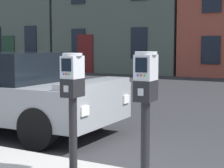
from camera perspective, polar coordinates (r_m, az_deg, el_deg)
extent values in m
cylinder|color=black|center=(4.37, -5.65, -7.44)|extent=(0.09, 0.09, 0.86)
cube|color=black|center=(4.28, -5.72, -0.52)|extent=(0.18, 0.25, 0.20)
cube|color=#A5A8AD|center=(4.18, -6.65, -0.69)|extent=(0.06, 0.01, 0.07)
cube|color=#B7BABF|center=(4.26, -5.75, 2.44)|extent=(0.18, 0.24, 0.24)
cube|color=black|center=(4.16, -6.63, 2.75)|extent=(0.12, 0.01, 0.14)
cylinder|color=blue|center=(4.19, -7.03, 1.43)|extent=(0.02, 0.01, 0.02)
cylinder|color=red|center=(4.17, -6.63, 1.41)|extent=(0.02, 0.01, 0.02)
cylinder|color=green|center=(4.15, -6.23, 1.40)|extent=(0.02, 0.01, 0.02)
cylinder|color=#B7BABF|center=(4.26, -5.77, 4.28)|extent=(0.23, 0.23, 0.03)
cylinder|color=black|center=(3.95, 4.82, -8.76)|extent=(0.09, 0.09, 0.88)
cube|color=black|center=(3.85, 4.89, -0.96)|extent=(0.18, 0.25, 0.20)
cube|color=#A5A8AD|center=(3.73, 4.16, -1.17)|extent=(0.06, 0.01, 0.07)
cube|color=#B7BABF|center=(3.83, 4.92, 2.39)|extent=(0.18, 0.24, 0.25)
cube|color=black|center=(3.72, 4.24, 2.76)|extent=(0.12, 0.01, 0.14)
cylinder|color=blue|center=(3.73, 3.72, 1.25)|extent=(0.02, 0.01, 0.02)
cylinder|color=red|center=(3.72, 4.21, 1.23)|extent=(0.02, 0.01, 0.02)
cylinder|color=green|center=(3.71, 4.71, 1.21)|extent=(0.02, 0.01, 0.02)
cylinder|color=#B7BABF|center=(3.82, 4.94, 4.47)|extent=(0.23, 0.23, 0.03)
cube|color=gray|center=(7.52, -15.68, -1.91)|extent=(4.46, 1.95, 0.62)
cube|color=gray|center=(6.29, -2.53, 0.05)|extent=(0.50, 1.69, 0.10)
cube|color=white|center=(6.82, 2.03, -2.20)|extent=(0.05, 0.20, 0.14)
cube|color=white|center=(5.64, -3.98, -3.90)|extent=(0.05, 0.20, 0.14)
cylinder|color=black|center=(7.33, -2.67, -4.03)|extent=(0.65, 0.24, 0.64)
cylinder|color=black|center=(6.00, -10.65, -6.33)|extent=(0.65, 0.24, 0.64)
cube|color=black|center=(24.28, -11.71, 6.36)|extent=(0.90, 0.06, 1.60)
cube|color=#193823|center=(25.51, -14.73, 4.42)|extent=(1.00, 0.07, 2.10)
cube|color=black|center=(22.14, -4.89, 5.91)|extent=(0.90, 0.06, 1.60)
cube|color=black|center=(20.26, 3.90, 5.93)|extent=(0.90, 0.06, 1.60)
cube|color=#591414|center=(21.89, -3.88, 4.41)|extent=(1.00, 0.07, 2.10)
cube|color=black|center=(18.95, 14.06, 4.80)|extent=(0.90, 0.06, 1.30)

